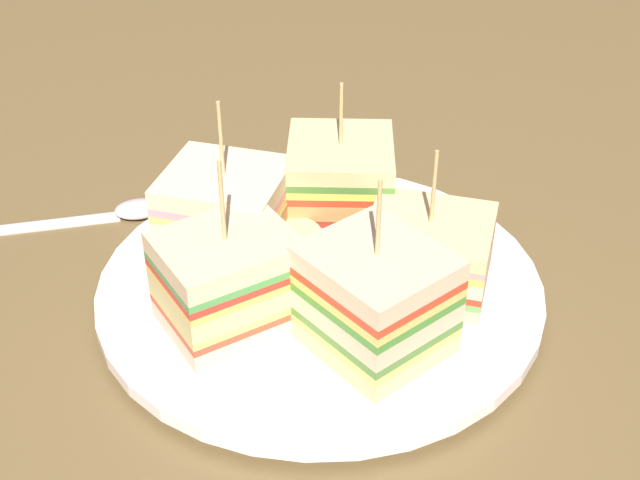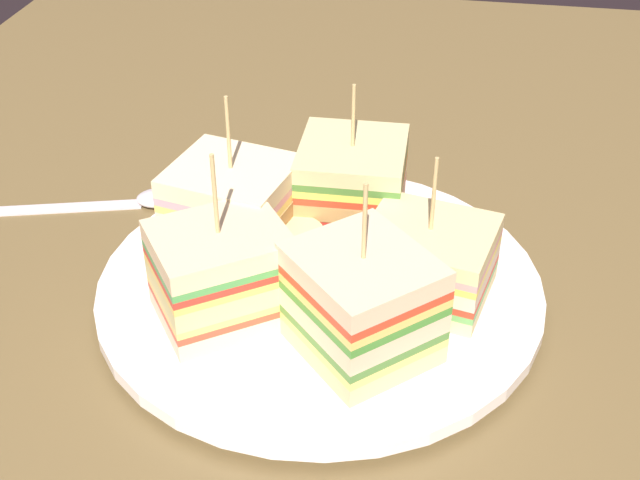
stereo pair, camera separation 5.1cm
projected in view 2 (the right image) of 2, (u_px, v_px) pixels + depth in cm
name	position (u px, v px, depth cm)	size (l,w,h in cm)	color
ground_plane	(320.00, 311.00, 53.92)	(116.30, 85.74, 1.80)	brown
plate	(320.00, 288.00, 52.86)	(27.34, 27.34, 1.60)	white
sandwich_wedge_0	(234.00, 209.00, 53.66)	(8.02, 8.55, 10.71)	beige
sandwich_wedge_1	(222.00, 274.00, 48.16)	(9.07, 9.40, 10.64)	beige
sandwich_wedge_2	(361.00, 303.00, 45.81)	(9.69, 9.65, 10.55)	#E1B580
sandwich_wedge_3	(427.00, 262.00, 50.20)	(7.77, 8.49, 9.24)	#DBC585
sandwich_wedge_4	(352.00, 187.00, 55.80)	(7.48, 6.94, 10.25)	beige
chip_pile	(306.00, 260.00, 51.49)	(8.17, 7.97, 2.89)	#D4B967
spoon	(128.00, 201.00, 62.35)	(6.01, 15.37, 1.00)	silver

